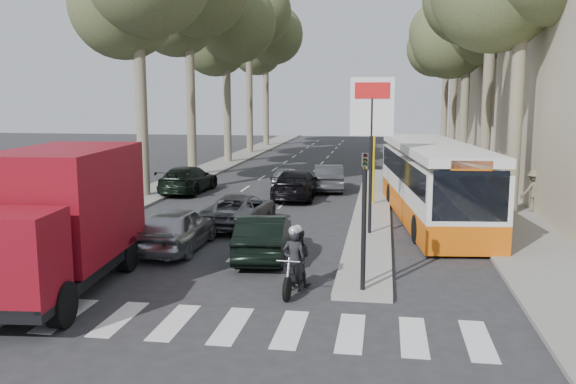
{
  "coord_description": "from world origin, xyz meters",
  "views": [
    {
      "loc": [
        3.71,
        -16.32,
        4.96
      ],
      "look_at": [
        0.37,
        4.7,
        1.6
      ],
      "focal_mm": 38.0,
      "sensor_mm": 36.0,
      "label": 1
    }
  ],
  "objects_px": {
    "silver_hatchback": "(177,228)",
    "motorcycle": "(296,260)",
    "city_bus": "(433,180)",
    "red_truck": "(57,217)",
    "dark_hatchback": "(264,236)"
  },
  "relations": [
    {
      "from": "silver_hatchback",
      "to": "motorcycle",
      "type": "distance_m",
      "value": 5.6
    },
    {
      "from": "silver_hatchback",
      "to": "city_bus",
      "type": "height_order",
      "value": "city_bus"
    },
    {
      "from": "red_truck",
      "to": "city_bus",
      "type": "distance_m",
      "value": 14.63
    },
    {
      "from": "red_truck",
      "to": "city_bus",
      "type": "height_order",
      "value": "red_truck"
    },
    {
      "from": "red_truck",
      "to": "motorcycle",
      "type": "relative_size",
      "value": 3.42
    },
    {
      "from": "dark_hatchback",
      "to": "city_bus",
      "type": "relative_size",
      "value": 0.34
    },
    {
      "from": "red_truck",
      "to": "city_bus",
      "type": "bearing_deg",
      "value": 41.31
    },
    {
      "from": "silver_hatchback",
      "to": "red_truck",
      "type": "distance_m",
      "value": 4.88
    },
    {
      "from": "motorcycle",
      "to": "dark_hatchback",
      "type": "bearing_deg",
      "value": 120.35
    },
    {
      "from": "city_bus",
      "to": "dark_hatchback",
      "type": "bearing_deg",
      "value": -136.41
    },
    {
      "from": "silver_hatchback",
      "to": "dark_hatchback",
      "type": "xyz_separation_m",
      "value": [
        2.96,
        -0.51,
        -0.05
      ]
    },
    {
      "from": "city_bus",
      "to": "motorcycle",
      "type": "relative_size",
      "value": 5.96
    },
    {
      "from": "red_truck",
      "to": "motorcycle",
      "type": "distance_m",
      "value": 6.16
    },
    {
      "from": "silver_hatchback",
      "to": "motorcycle",
      "type": "xyz_separation_m",
      "value": [
        4.4,
        -3.47,
        0.06
      ]
    },
    {
      "from": "motorcycle",
      "to": "red_truck",
      "type": "bearing_deg",
      "value": -166.03
    }
  ]
}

